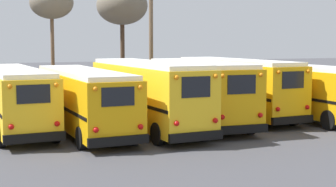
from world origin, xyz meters
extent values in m
plane|color=#424247|center=(0.00, 0.00, 0.00)|extent=(160.00, 160.00, 0.00)
cube|color=yellow|center=(-7.58, 1.09, 1.59)|extent=(2.95, 10.76, 2.45)
cube|color=white|center=(-7.58, 1.09, 2.92)|extent=(2.73, 10.33, 0.20)
cube|color=black|center=(-7.28, -4.26, 0.55)|extent=(2.41, 0.33, 0.36)
cube|color=black|center=(-7.28, -4.24, 2.27)|extent=(1.30, 0.10, 0.73)
sphere|color=red|center=(-8.17, -4.32, 1.04)|extent=(0.22, 0.22, 0.22)
sphere|color=orange|center=(-8.17, -4.32, 2.60)|extent=(0.18, 0.18, 0.18)
sphere|color=red|center=(-6.40, -4.22, 1.04)|extent=(0.22, 0.22, 0.22)
sphere|color=orange|center=(-6.40, -4.22, 2.60)|extent=(0.18, 0.18, 0.18)
cube|color=black|center=(-6.39, 1.16, 1.41)|extent=(0.60, 10.42, 0.14)
cylinder|color=black|center=(-6.70, 5.17, 0.53)|extent=(0.34, 1.07, 1.06)
cylinder|color=black|center=(-8.46, -2.98, 0.53)|extent=(0.34, 1.07, 1.06)
cylinder|color=black|center=(-6.26, -2.86, 0.53)|extent=(0.34, 1.07, 1.06)
cube|color=#E5A00C|center=(-4.55, -0.54, 1.54)|extent=(2.78, 10.72, 2.43)
cube|color=white|center=(-4.55, -0.54, 2.86)|extent=(2.58, 10.29, 0.20)
cube|color=black|center=(-4.35, -5.89, 0.51)|extent=(2.45, 0.29, 0.36)
cube|color=black|center=(-4.35, -5.87, 2.21)|extent=(1.32, 0.08, 0.73)
sphere|color=red|center=(-5.25, -5.94, 1.00)|extent=(0.22, 0.22, 0.22)
sphere|color=orange|center=(-5.25, -5.94, 2.54)|extent=(0.18, 0.18, 0.18)
sphere|color=red|center=(-3.45, -5.87, 1.00)|extent=(0.22, 0.22, 0.22)
sphere|color=orange|center=(-3.45, -5.87, 2.54)|extent=(0.18, 0.18, 0.18)
cube|color=black|center=(-5.76, -0.58, 1.36)|extent=(0.41, 10.42, 0.14)
cube|color=black|center=(-3.34, -0.49, 1.36)|extent=(0.41, 10.42, 0.14)
cylinder|color=black|center=(-5.81, 3.44, 0.47)|extent=(0.31, 0.94, 0.93)
cylinder|color=black|center=(-3.58, 3.52, 0.47)|extent=(0.31, 0.94, 0.93)
cylinder|color=black|center=(-5.52, -4.60, 0.47)|extent=(0.31, 0.94, 0.93)
cylinder|color=black|center=(-3.28, -4.51, 0.47)|extent=(0.31, 0.94, 0.93)
cube|color=yellow|center=(-1.52, -1.15, 1.73)|extent=(2.91, 10.19, 2.79)
cube|color=white|center=(-1.52, -1.15, 3.23)|extent=(2.70, 9.78, 0.20)
cube|color=black|center=(-1.23, -6.22, 0.52)|extent=(2.39, 0.34, 0.36)
cube|color=black|center=(-1.23, -6.19, 2.50)|extent=(1.28, 0.10, 0.84)
sphere|color=red|center=(-2.10, -6.28, 1.11)|extent=(0.22, 0.22, 0.22)
sphere|color=orange|center=(-2.10, -6.28, 2.91)|extent=(0.18, 0.18, 0.18)
sphere|color=red|center=(-0.35, -6.18, 1.11)|extent=(0.22, 0.22, 0.22)
sphere|color=orange|center=(-0.35, -6.18, 2.91)|extent=(0.18, 0.18, 0.18)
cube|color=black|center=(-2.69, -1.21, 1.52)|extent=(0.59, 9.86, 0.14)
cube|color=black|center=(-0.34, -1.08, 1.52)|extent=(0.59, 9.86, 0.14)
cylinder|color=black|center=(-2.82, 2.52, 0.48)|extent=(0.33, 0.98, 0.96)
cylinder|color=black|center=(-0.64, 2.65, 0.48)|extent=(0.33, 0.98, 0.96)
cylinder|color=black|center=(-2.39, -4.94, 0.48)|extent=(0.33, 0.98, 0.96)
cylinder|color=black|center=(-0.22, -4.82, 0.48)|extent=(0.33, 0.98, 0.96)
cube|color=#E5A00C|center=(1.52, -0.60, 1.71)|extent=(2.90, 9.73, 2.74)
cube|color=white|center=(1.52, -0.60, 3.18)|extent=(2.68, 9.34, 0.20)
cube|color=black|center=(1.28, -5.45, 0.52)|extent=(2.50, 0.32, 0.36)
cube|color=black|center=(1.29, -5.42, 2.46)|extent=(1.34, 0.09, 0.82)
sphere|color=red|center=(0.37, -5.41, 1.09)|extent=(0.22, 0.22, 0.22)
sphere|color=orange|center=(0.37, -5.41, 2.86)|extent=(0.18, 0.18, 0.18)
sphere|color=red|center=(2.20, -5.50, 1.09)|extent=(0.22, 0.22, 0.22)
sphere|color=orange|center=(2.20, -5.50, 2.86)|extent=(0.18, 0.18, 0.18)
cube|color=black|center=(0.29, -0.54, 1.51)|extent=(0.47, 9.42, 0.14)
cube|color=black|center=(2.75, -0.66, 1.51)|extent=(0.47, 9.42, 0.14)
cylinder|color=black|center=(0.54, 2.96, 0.49)|extent=(0.33, 0.99, 0.98)
cylinder|color=black|center=(2.82, 2.85, 0.49)|extent=(0.33, 0.99, 0.98)
cylinder|color=black|center=(0.21, -4.05, 0.49)|extent=(0.33, 0.99, 0.98)
cylinder|color=black|center=(2.49, -4.16, 0.49)|extent=(0.33, 0.99, 0.98)
cube|color=#EAAA0F|center=(4.55, 0.90, 1.73)|extent=(2.83, 10.25, 2.72)
cube|color=white|center=(4.55, 0.90, 3.18)|extent=(2.62, 9.83, 0.20)
cube|color=black|center=(4.81, -4.20, 0.55)|extent=(2.37, 0.32, 0.36)
cube|color=black|center=(4.80, -4.18, 2.47)|extent=(1.28, 0.09, 0.82)
sphere|color=red|center=(3.94, -4.26, 1.11)|extent=(0.22, 0.22, 0.22)
sphere|color=orange|center=(3.94, -4.26, 2.86)|extent=(0.18, 0.18, 0.18)
sphere|color=red|center=(5.68, -4.17, 1.11)|extent=(0.22, 0.22, 0.22)
sphere|color=orange|center=(5.68, -4.17, 2.86)|extent=(0.18, 0.18, 0.18)
cube|color=black|center=(3.38, 0.84, 1.52)|extent=(0.53, 9.93, 0.14)
cube|color=black|center=(5.72, 0.96, 1.52)|extent=(0.53, 9.93, 0.14)
cylinder|color=black|center=(3.28, 4.61, 0.52)|extent=(0.33, 1.06, 1.05)
cylinder|color=black|center=(5.44, 4.72, 0.52)|extent=(0.33, 1.06, 1.05)
cylinder|color=black|center=(3.66, -2.92, 0.52)|extent=(0.33, 1.06, 1.05)
cylinder|color=black|center=(5.82, -2.81, 0.52)|extent=(0.33, 1.06, 1.05)
cube|color=#E5A00C|center=(7.58, -0.50, 1.56)|extent=(2.91, 10.87, 2.43)
cube|color=white|center=(7.58, -0.50, 2.88)|extent=(2.69, 10.43, 0.20)
cube|color=black|center=(6.36, -0.55, 1.38)|extent=(0.50, 10.54, 0.14)
cube|color=black|center=(8.80, -0.44, 1.38)|extent=(0.50, 10.54, 0.14)
cylinder|color=black|center=(6.27, 3.53, 0.49)|extent=(0.32, 1.00, 0.98)
cylinder|color=black|center=(8.52, 3.64, 0.49)|extent=(0.32, 1.00, 0.98)
cylinder|color=black|center=(6.64, -4.63, 0.49)|extent=(0.32, 1.00, 0.98)
cylinder|color=brown|center=(2.59, 9.51, 4.59)|extent=(0.29, 0.29, 9.17)
cylinder|color=#473323|center=(1.81, 13.86, 2.97)|extent=(0.34, 0.34, 5.94)
ellipsoid|color=#6B6051|center=(1.81, 13.86, 7.02)|extent=(3.94, 3.94, 2.95)
cylinder|color=brown|center=(-4.13, 10.40, 3.03)|extent=(0.24, 0.24, 6.07)
ellipsoid|color=#6B6051|center=(-4.13, 10.40, 6.86)|extent=(2.90, 2.90, 2.18)
cylinder|color=#939399|center=(-6.43, 7.55, 0.70)|extent=(0.06, 0.06, 1.40)
cylinder|color=#939399|center=(-3.86, 7.55, 0.70)|extent=(0.06, 0.06, 1.40)
cylinder|color=#939399|center=(-1.29, 7.55, 0.70)|extent=(0.06, 0.06, 1.40)
cylinder|color=#939399|center=(1.29, 7.55, 0.70)|extent=(0.06, 0.06, 1.40)
cylinder|color=#939399|center=(3.86, 7.55, 0.70)|extent=(0.06, 0.06, 1.40)
cylinder|color=#939399|center=(6.43, 7.55, 0.70)|extent=(0.06, 0.06, 1.40)
cylinder|color=#939399|center=(9.01, 7.55, 0.70)|extent=(0.06, 0.06, 1.40)
cylinder|color=#939399|center=(11.58, 7.55, 0.70)|extent=(0.06, 0.06, 1.40)
cylinder|color=#939399|center=(0.00, 7.55, 1.40)|extent=(23.16, 0.04, 0.04)
camera|label=1|loc=(-9.83, -24.62, 4.33)|focal=55.00mm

